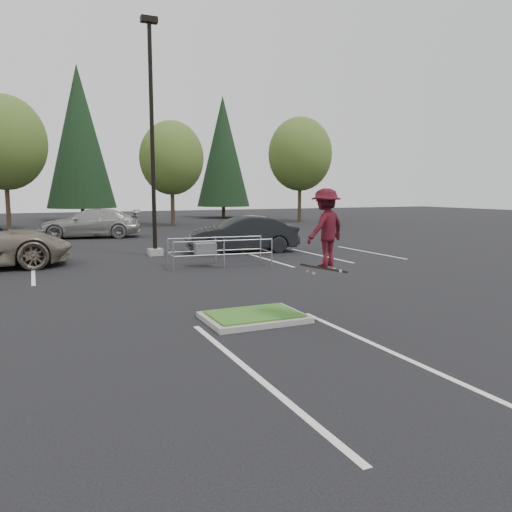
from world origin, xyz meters
name	(u,v)px	position (x,y,z in m)	size (l,w,h in m)	color
ground	(254,320)	(0.00, 0.00, 0.00)	(120.00, 120.00, 0.00)	black
grass_median	(254,317)	(0.00, 0.00, 0.08)	(2.20, 1.60, 0.16)	gray
stall_lines	(140,280)	(-1.35, 6.02, 0.00)	(22.62, 17.60, 0.01)	silver
light_pole	(153,151)	(0.50, 12.00, 4.56)	(0.70, 0.60, 10.12)	gray
decid_b	(4,146)	(-6.01, 30.53, 6.04)	(5.89, 5.89, 9.64)	#38281C
decid_c	(171,160)	(5.99, 29.83, 5.25)	(5.12, 5.12, 8.38)	#38281C
decid_d	(300,156)	(17.99, 30.33, 5.91)	(5.76, 5.76, 9.43)	#38281C
conif_b	(79,137)	(0.00, 40.50, 7.85)	(6.38, 6.38, 14.50)	#38281C
conif_c	(223,152)	(14.00, 39.50, 6.85)	(5.50, 5.50, 12.50)	#38281C
cart_corral	(209,249)	(1.63, 7.93, 0.68)	(3.93, 1.74, 1.08)	#919398
skateboarder	(325,228)	(1.20, -1.00, 2.09)	(1.22, 0.96, 1.82)	black
car_r_charc	(242,234)	(4.50, 11.50, 0.84)	(1.78, 5.12, 1.69)	black
car_far_silver	(91,223)	(-1.17, 22.00, 0.87)	(2.44, 6.01, 1.74)	#9F9F9A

